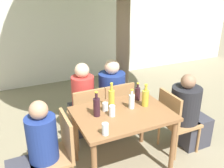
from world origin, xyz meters
TOP-DOWN VIEW (x-y plane):
  - ground_plane at (0.00, 0.00)m, footprint 30.00×30.00m
  - cafe_building_wall at (0.00, 3.24)m, footprint 10.00×0.08m
  - dining_table_front at (0.00, 0.00)m, footprint 1.12×0.82m
  - patio_chair_0 at (-0.79, 0.00)m, footprint 0.44×0.44m
  - patio_chair_1 at (0.79, 0.00)m, footprint 0.44×0.44m
  - patio_chair_2 at (-0.22, 0.64)m, footprint 0.44×0.44m
  - patio_chair_3 at (0.22, 0.64)m, footprint 0.44×0.44m
  - person_seated_0 at (-1.03, -0.00)m, footprint 0.56×0.32m
  - person_seated_1 at (1.03, -0.00)m, footprint 0.60×0.39m
  - person_seated_2 at (-0.22, 0.88)m, footprint 0.32×0.56m
  - person_seated_3 at (0.22, 0.87)m, footprint 0.39×0.60m
  - wine_bottle_0 at (-0.30, 0.06)m, footprint 0.08×0.08m
  - wine_bottle_1 at (0.33, 0.23)m, footprint 0.07×0.07m
  - water_bottle_2 at (0.15, 0.06)m, footprint 0.07×0.07m
  - oil_cruet_3 at (-0.08, 0.15)m, footprint 0.07×0.07m
  - oil_cruet_4 at (0.33, 0.04)m, footprint 0.08×0.08m
  - drinking_glass_0 at (-0.17, 0.13)m, footprint 0.07×0.07m
  - drinking_glass_1 at (-0.36, -0.33)m, footprint 0.07×0.07m
  - drinking_glass_2 at (-0.15, -0.01)m, footprint 0.07×0.07m

SIDE VIEW (x-z plane):
  - ground_plane at x=0.00m, z-range 0.00..0.00m
  - person_seated_0 at x=-1.03m, z-range -0.07..1.05m
  - patio_chair_0 at x=-0.79m, z-range 0.05..0.94m
  - patio_chair_1 at x=0.79m, z-range 0.05..0.94m
  - patio_chair_2 at x=-0.22m, z-range 0.05..0.94m
  - patio_chair_3 at x=0.22m, z-range 0.05..0.94m
  - person_seated_1 at x=1.03m, z-range -0.05..1.05m
  - person_seated_2 at x=-0.22m, z-range -0.07..1.12m
  - person_seated_3 at x=0.22m, z-range -0.05..1.12m
  - dining_table_front at x=0.00m, z-range 0.28..1.06m
  - drinking_glass_0 at x=-0.17m, z-range 0.78..0.88m
  - drinking_glass_1 at x=-0.36m, z-range 0.78..0.90m
  - drinking_glass_2 at x=-0.15m, z-range 0.78..0.90m
  - wine_bottle_1 at x=0.33m, z-range 0.75..0.98m
  - water_bottle_2 at x=0.15m, z-range 0.75..0.99m
  - oil_cruet_4 at x=0.33m, z-range 0.74..1.03m
  - wine_bottle_0 at x=-0.30m, z-range 0.74..1.04m
  - oil_cruet_3 at x=-0.08m, z-range 0.74..1.07m
  - cafe_building_wall at x=0.00m, z-range 0.00..2.80m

